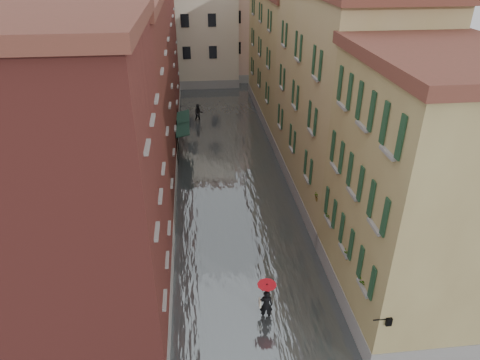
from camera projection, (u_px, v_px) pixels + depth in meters
ground at (251, 281)px, 22.16m from camera, size 120.00×120.00×0.00m
floodwater at (229, 166)px, 33.44m from camera, size 10.00×60.00×0.20m
building_left_near at (81, 202)px, 16.62m from camera, size 6.00×8.00×13.00m
building_left_mid at (120, 112)px, 26.32m from camera, size 6.00×14.00×12.50m
building_left_far at (141, 49)px, 39.03m from camera, size 6.00×16.00×14.00m
building_right_near at (420, 198)px, 18.32m from camera, size 6.00×8.00×11.50m
building_right_mid at (341, 100)px, 27.55m from camera, size 6.00×14.00×13.00m
building_right_far at (291, 59)px, 40.98m from camera, size 6.00×16.00×11.50m
building_end_cream at (186, 28)px, 51.85m from camera, size 12.00×9.00×13.00m
building_end_pink at (257, 28)px, 54.70m from camera, size 10.00×9.00×12.00m
awning_near at (182, 131)px, 33.68m from camera, size 1.09×2.81×2.80m
awning_far at (183, 118)px, 36.04m from camera, size 1.09×3.22×2.80m
wall_lantern at (388, 321)px, 15.90m from camera, size 0.71×0.22×0.35m
window_planters at (340, 229)px, 20.21m from camera, size 0.59×7.78×0.84m
pedestrian_main at (266, 299)px, 19.37m from camera, size 0.87×0.87×2.06m
pedestrian_far at (199, 114)px, 41.59m from camera, size 1.01×0.86×1.84m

